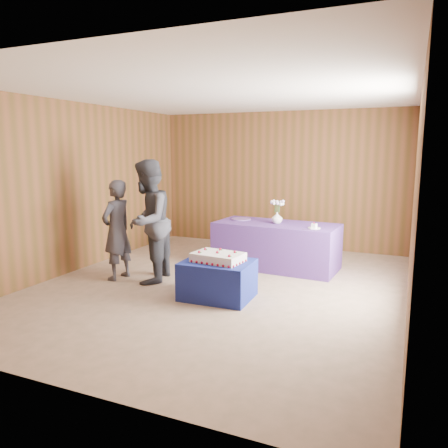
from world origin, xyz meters
The scene contains 13 objects.
ground centered at (0.00, 0.00, 0.00)m, with size 6.00×6.00×0.00m, color #9F806D.
room_shell centered at (0.00, 0.00, 1.80)m, with size 5.04×6.04×2.72m.
cake_table centered at (0.18, -0.45, 0.25)m, with size 0.90×0.70×0.50m, color navy.
serving_table centered at (0.45, 1.33, 0.38)m, with size 2.00×0.90×0.75m, color #4B2F82.
sheet_cake centered at (0.19, -0.46, 0.56)m, with size 0.71×0.52×0.15m.
vase centered at (0.46, 1.32, 0.84)m, with size 0.18×0.18×0.19m, color white.
flower_spray centered at (0.46, 1.32, 1.09)m, with size 0.24×0.23×0.18m.
platter centered at (-0.23, 1.46, 0.76)m, with size 0.34×0.34×0.02m, color #734F9E.
plate centered at (1.12, 1.10, 0.76)m, with size 0.19×0.19×0.01m, color white.
cake_slice centered at (1.12, 1.10, 0.80)m, with size 0.09×0.08×0.09m.
knife centered at (1.09, 0.96, 0.75)m, with size 0.26×0.02×0.00m, color #B2B1B6.
guest_left centered at (-1.57, -0.25, 0.75)m, with size 0.55×0.36×1.51m, color #393843.
guest_right centered at (-1.06, -0.17, 0.91)m, with size 0.88×0.69×1.81m, color #353740.
Camera 1 is at (2.46, -5.53, 1.94)m, focal length 35.00 mm.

